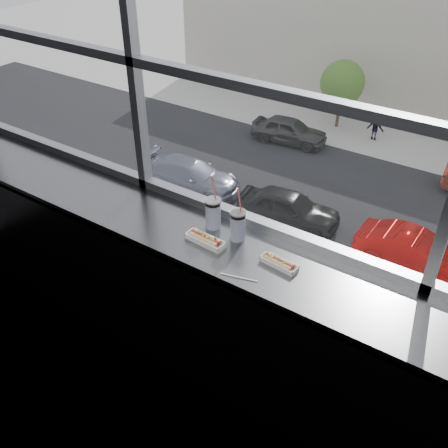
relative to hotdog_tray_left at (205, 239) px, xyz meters
The scene contains 18 objects.
wall_back_lower 0.70m from the hotdog_tray_left, 54.00° to the left, with size 6.00×6.00×0.00m, color black.
window_glass 1.25m from the hotdog_tray_left, 55.60° to the left, with size 6.00×6.00×0.00m, color silver.
window_mullions 1.24m from the hotdog_tray_left, 54.00° to the left, with size 6.00×0.08×2.40m, color gray, non-canonical shape.
counter 0.25m from the hotdog_tray_left, 12.38° to the left, with size 6.00×0.55×0.06m, color slate.
counter_fascia 0.66m from the hotdog_tray_left, 40.46° to the right, with size 6.00×0.04×1.04m, color slate.
hotdog_tray_left is the anchor object (origin of this frame).
hotdog_tray_right 0.48m from the hotdog_tray_left, ahead, with size 0.23×0.10×0.06m.
soda_cup_left 0.20m from the hotdog_tray_left, 109.15° to the left, with size 0.11×0.11×0.39m.
soda_cup_right 0.22m from the hotdog_tray_left, 46.83° to the left, with size 0.10×0.10×0.38m.
loose_straw 0.38m from the hotdog_tray_left, 24.92° to the right, with size 0.01×0.01×0.22m, color white.
wrapper 0.11m from the hotdog_tray_left, behind, with size 0.09×0.07×0.02m, color silver.
plaza_near 14.15m from the hotdog_tray_left, 88.14° to the left, with size 50.00×14.00×0.04m, color beige.
car_near_c 19.71m from the hotdog_tray_left, 93.84° to the left, with size 6.53×2.72×2.18m, color #A00502.
car_near_a 23.56m from the hotdog_tray_left, 128.42° to the left, with size 6.45×2.69×2.15m, color slate.
car_far_a 28.97m from the hotdog_tray_left, 114.82° to the left, with size 6.46×2.69×2.15m, color #383838.
car_near_b 20.90m from the hotdog_tray_left, 113.51° to the left, with size 6.78×2.82×2.26m, color black.
pedestrian_a 30.72m from the hotdog_tray_left, 104.00° to the left, with size 0.91×0.68×2.04m, color #66605B.
tree_left 31.29m from the hotdog_tray_left, 108.92° to the left, with size 2.87×2.87×4.48m.
Camera 1 is at (1.21, -0.78, 2.94)m, focal length 40.00 mm.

